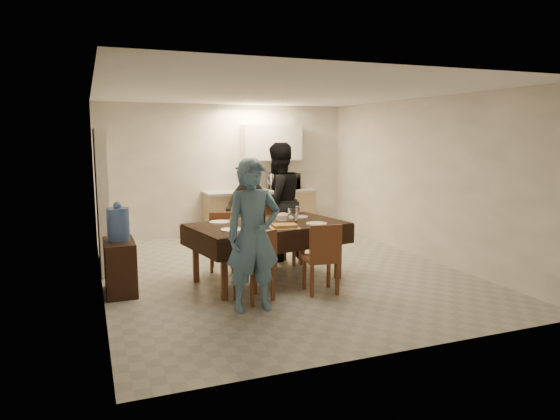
{
  "coord_description": "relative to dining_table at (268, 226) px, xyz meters",
  "views": [
    {
      "loc": [
        -2.61,
        -6.7,
        2.01
      ],
      "look_at": [
        -0.13,
        -0.3,
        0.97
      ],
      "focal_mm": 32.0,
      "sensor_mm": 36.0,
      "label": 1
    }
  ],
  "objects": [
    {
      "name": "floor",
      "position": [
        0.34,
        0.37,
        -0.77
      ],
      "size": [
        5.0,
        6.0,
        0.02
      ],
      "primitive_type": "cube",
      "color": "#A4A5A0",
      "rests_on": "ground"
    },
    {
      "name": "ceiling",
      "position": [
        0.34,
        0.37,
        1.83
      ],
      "size": [
        5.0,
        6.0,
        0.02
      ],
      "primitive_type": "cube",
      "color": "white",
      "rests_on": "wall_back"
    },
    {
      "name": "wall_back",
      "position": [
        0.34,
        3.37,
        0.53
      ],
      "size": [
        5.0,
        0.02,
        2.6
      ],
      "primitive_type": "cube",
      "color": "white",
      "rests_on": "floor"
    },
    {
      "name": "wall_front",
      "position": [
        0.34,
        -2.63,
        0.53
      ],
      "size": [
        5.0,
        0.02,
        2.6
      ],
      "primitive_type": "cube",
      "color": "white",
      "rests_on": "floor"
    },
    {
      "name": "wall_left",
      "position": [
        -2.16,
        0.37,
        0.53
      ],
      "size": [
        0.02,
        6.0,
        2.6
      ],
      "primitive_type": "cube",
      "color": "white",
      "rests_on": "floor"
    },
    {
      "name": "wall_right",
      "position": [
        2.84,
        0.37,
        0.53
      ],
      "size": [
        0.02,
        6.0,
        2.6
      ],
      "primitive_type": "cube",
      "color": "white",
      "rests_on": "floor"
    },
    {
      "name": "stub_partition",
      "position": [
        -2.08,
        1.57,
        0.28
      ],
      "size": [
        0.15,
        1.4,
        2.1
      ],
      "primitive_type": "cube",
      "color": "silver",
      "rests_on": "floor"
    },
    {
      "name": "kitchen_base_cabinet",
      "position": [
        0.94,
        3.05,
        -0.34
      ],
      "size": [
        2.2,
        0.6,
        0.86
      ],
      "primitive_type": "cube",
      "color": "tan",
      "rests_on": "floor"
    },
    {
      "name": "kitchen_worktop",
      "position": [
        0.94,
        3.05,
        0.12
      ],
      "size": [
        2.24,
        0.64,
        0.05
      ],
      "primitive_type": "cube",
      "color": "#A5A5A1",
      "rests_on": "kitchen_base_cabinet"
    },
    {
      "name": "upper_cabinet",
      "position": [
        1.24,
        3.19,
        1.08
      ],
      "size": [
        1.2,
        0.34,
        0.7
      ],
      "primitive_type": "cube",
      "color": "silver",
      "rests_on": "wall_back"
    },
    {
      "name": "dining_table",
      "position": [
        0.0,
        0.0,
        0.0
      ],
      "size": [
        2.24,
        1.56,
        0.8
      ],
      "rotation": [
        0.0,
        0.0,
        0.18
      ],
      "color": "black",
      "rests_on": "floor"
    },
    {
      "name": "chair_near_left",
      "position": [
        -0.45,
        -0.83,
        -0.22
      ],
      "size": [
        0.53,
        0.54,
        0.48
      ],
      "rotation": [
        0.0,
        0.0,
        0.39
      ],
      "color": "brown",
      "rests_on": "floor"
    },
    {
      "name": "chair_near_right",
      "position": [
        0.45,
        -0.84,
        -0.21
      ],
      "size": [
        0.46,
        0.47,
        0.49
      ],
      "rotation": [
        0.0,
        0.0,
        -0.13
      ],
      "color": "brown",
      "rests_on": "floor"
    },
    {
      "name": "chair_far_left",
      "position": [
        -0.45,
        0.67,
        -0.25
      ],
      "size": [
        0.48,
        0.48,
        0.46
      ],
      "rotation": [
        0.0,
        0.0,
        2.86
      ],
      "color": "brown",
      "rests_on": "floor"
    },
    {
      "name": "chair_far_right",
      "position": [
        0.45,
        0.66,
        -0.16
      ],
      "size": [
        0.46,
        0.46,
        0.53
      ],
      "rotation": [
        0.0,
        0.0,
        3.16
      ],
      "color": "brown",
      "rests_on": "floor"
    },
    {
      "name": "console",
      "position": [
        -1.94,
        0.17,
        -0.43
      ],
      "size": [
        0.37,
        0.73,
        0.68
      ],
      "primitive_type": "cube",
      "color": "black",
      "rests_on": "floor"
    },
    {
      "name": "water_jug",
      "position": [
        -1.94,
        0.17,
        0.12
      ],
      "size": [
        0.28,
        0.28,
        0.42
      ],
      "primitive_type": "cylinder",
      "color": "#4569B6",
      "rests_on": "console"
    },
    {
      "name": "wine_bottle",
      "position": [
        -0.05,
        0.05,
        0.18
      ],
      "size": [
        0.07,
        0.07,
        0.29
      ],
      "primitive_type": null,
      "color": "black",
      "rests_on": "dining_table"
    },
    {
      "name": "water_pitcher",
      "position": [
        0.35,
        -0.05,
        0.14
      ],
      "size": [
        0.13,
        0.13,
        0.2
      ],
      "primitive_type": "cylinder",
      "color": "white",
      "rests_on": "dining_table"
    },
    {
      "name": "savoury_tart",
      "position": [
        0.1,
        -0.38,
        0.06
      ],
      "size": [
        0.4,
        0.32,
        0.05
      ],
      "primitive_type": "cube",
      "rotation": [
        0.0,
        0.0,
        -0.14
      ],
      "color": "#CB803B",
      "rests_on": "dining_table"
    },
    {
      "name": "salad_bowl",
      "position": [
        0.3,
        0.18,
        0.08
      ],
      "size": [
        0.2,
        0.2,
        0.08
      ],
      "primitive_type": "cylinder",
      "color": "white",
      "rests_on": "dining_table"
    },
    {
      "name": "mushroom_dish",
      "position": [
        -0.05,
        0.28,
        0.05
      ],
      "size": [
        0.18,
        0.18,
        0.03
      ],
      "primitive_type": "cylinder",
      "color": "white",
      "rests_on": "dining_table"
    },
    {
      "name": "wine_glass_a",
      "position": [
        -0.55,
        -0.25,
        0.14
      ],
      "size": [
        0.09,
        0.09,
        0.21
      ],
      "primitive_type": null,
      "color": "white",
      "rests_on": "dining_table"
    },
    {
      "name": "wine_glass_b",
      "position": [
        0.55,
        0.25,
        0.13
      ],
      "size": [
        0.08,
        0.08,
        0.18
      ],
      "primitive_type": null,
      "color": "white",
      "rests_on": "dining_table"
    },
    {
      "name": "wine_glass_c",
      "position": [
        -0.2,
        0.3,
        0.14
      ],
      "size": [
        0.09,
        0.09,
        0.21
      ],
      "primitive_type": null,
      "color": "white",
      "rests_on": "dining_table"
    },
    {
      "name": "plate_near_left",
      "position": [
        -0.6,
        -0.3,
        0.04
      ],
      "size": [
        0.27,
        0.27,
        0.02
      ],
      "primitive_type": "cylinder",
      "color": "white",
      "rests_on": "dining_table"
    },
    {
      "name": "plate_near_right",
      "position": [
        0.6,
        -0.3,
        0.05
      ],
      "size": [
        0.29,
        0.29,
        0.02
      ],
      "primitive_type": "cylinder",
      "color": "white",
      "rests_on": "dining_table"
    },
    {
      "name": "plate_far_left",
      "position": [
        -0.6,
        0.3,
        0.05
      ],
      "size": [
        0.28,
        0.28,
        0.02
      ],
      "primitive_type": "cylinder",
      "color": "white",
      "rests_on": "dining_table"
    },
    {
      "name": "plate_far_right",
      "position": [
        0.6,
        0.3,
        0.04
      ],
      "size": [
        0.26,
        0.26,
        0.02
      ],
      "primitive_type": "cylinder",
      "color": "white",
      "rests_on": "dining_table"
    },
    {
      "name": "microwave",
      "position": [
        1.45,
        3.05,
        0.31
      ],
      "size": [
        0.59,
        0.4,
        0.33
      ],
      "primitive_type": "imported",
      "rotation": [
        0.0,
        0.0,
        3.14
      ],
      "color": "silver",
      "rests_on": "kitchen_worktop"
    },
    {
      "name": "person_near",
      "position": [
        -0.55,
        -1.05,
        0.1
      ],
      "size": [
        0.64,
        0.42,
        1.74
      ],
      "primitive_type": "imported",
      "rotation": [
        0.0,
        0.0,
        -0.01
      ],
      "color": "#527AA1",
      "rests_on": "floor"
    },
    {
      "name": "person_far",
      "position": [
        0.55,
        1.05,
        0.18
      ],
      "size": [
        1.07,
        0.93,
        1.89
      ],
      "primitive_type": "imported",
      "rotation": [
        0.0,
        0.0,
        3.41
      ],
      "color": "black",
      "rests_on": "floor"
    },
    {
      "name": "person_kitchen",
      "position": [
        0.59,
        2.6,
        0.03
      ],
      "size": [
        1.02,
        0.59,
        1.58
      ],
      "primitive_type": "imported",
      "color": "black",
      "rests_on": "floor"
    }
  ]
}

